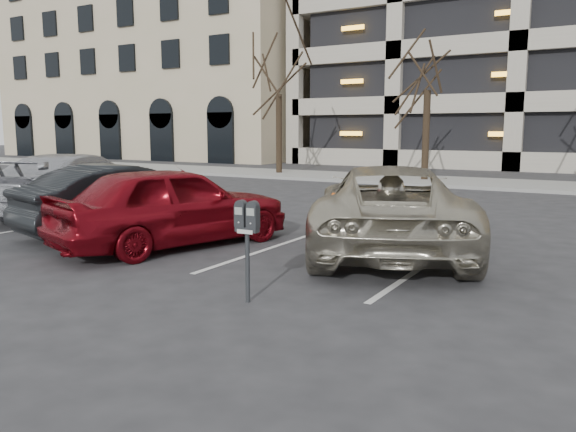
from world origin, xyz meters
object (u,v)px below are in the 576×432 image
Objects in this scene: parking_meter at (247,226)px; car_silver at (77,184)px; tree_b at (430,32)px; tree_a at (279,44)px; car_dark at (126,199)px; suv_silver at (389,208)px; car_red at (173,205)px.

car_silver is at bearing 151.24° from parking_meter.
tree_a is at bearing 180.00° from tree_b.
car_dark is at bearing -70.14° from tree_a.
suv_silver is (10.48, -13.17, -5.25)m from tree_a.
parking_meter is 0.28× the size of car_red.
parking_meter is 3.84m from suv_silver.
tree_b is at bearing -83.69° from car_dark.
tree_a is at bearing -47.92° from car_red.
tree_b is 17.96m from parking_meter.
parking_meter is 8.87m from car_silver.
tree_b reaches higher than parking_meter.
car_dark is (-4.90, 2.62, -0.25)m from parking_meter.
car_red reaches higher than parking_meter.
tree_a reaches higher than car_red.
tree_b is 14.56m from suv_silver.
suv_silver reaches higher than parking_meter.
tree_a reaches higher than parking_meter.
car_red is at bearing 177.32° from car_dark.
car_red is at bearing 142.51° from car_silver.
car_red is 1.84m from car_dark.
car_dark is at bearing -10.36° from suv_silver.
parking_meter is (10.09, -16.98, -5.05)m from tree_a.
suv_silver is 1.13× the size of car_silver.
suv_silver is at bearing -51.49° from tree_a.
car_dark is (-5.29, -1.20, -0.04)m from suv_silver.
car_red is 0.83× the size of car_silver.
tree_b is 1.85× the size of car_red.
tree_a is at bearing -56.64° from car_dark.
suv_silver is at bearing -137.09° from car_red.
parking_meter is at bearing 165.37° from car_dark.
car_silver reaches higher than suv_silver.
suv_silver is 3.92m from car_red.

